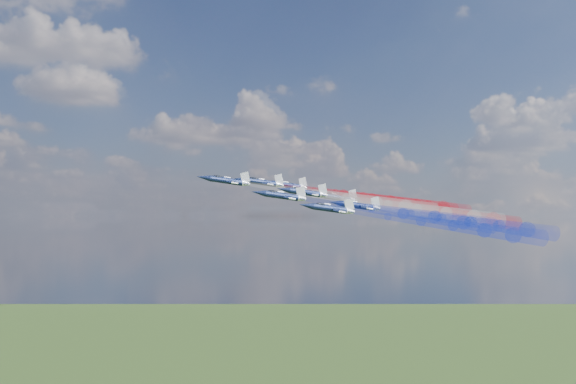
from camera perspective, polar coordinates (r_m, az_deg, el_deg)
jet_lead at (r=158.73m, az=-5.31°, el=0.97°), size 15.40×13.40×6.99m
trail_lead at (r=167.17m, az=5.00°, el=-0.51°), size 49.86×14.83×11.36m
jet_inner_left at (r=151.43m, az=-0.56°, el=-0.33°), size 15.40×13.40×6.99m
trail_inner_left at (r=162.41m, az=9.86°, el=-1.78°), size 49.86×14.83×11.36m
jet_inner_right at (r=169.21m, az=-2.29°, el=0.84°), size 15.40×13.40×6.99m
trail_inner_right at (r=178.99m, az=7.23°, el=-0.55°), size 49.86×14.83×11.36m
jet_outer_left at (r=146.81m, az=3.59°, el=-1.43°), size 15.40×13.40×6.99m
trail_outer_left at (r=159.88m, az=13.94°, el=-2.82°), size 49.86×14.83×11.36m
jet_center_third at (r=162.19m, az=1.43°, el=-0.04°), size 15.40×13.40×6.99m
trail_center_third at (r=173.93m, az=11.05°, el=-1.42°), size 49.86×14.83×11.36m
jet_outer_right at (r=178.71m, az=-0.14°, el=0.59°), size 15.40×13.40×6.99m
trail_outer_right at (r=189.43m, az=8.76°, el=-0.71°), size 49.86×14.83×11.36m
jet_rear_left at (r=158.17m, az=5.95°, el=-1.18°), size 15.40×13.40×6.99m
trail_rear_left at (r=172.13m, az=15.40°, el=-2.48°), size 49.86×14.83×11.36m
jet_rear_right at (r=174.89m, az=4.15°, el=-0.47°), size 15.40×13.40×6.99m
trail_rear_right at (r=187.76m, az=12.91°, el=-1.72°), size 49.86×14.83×11.36m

